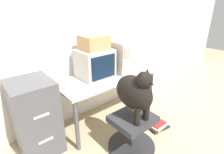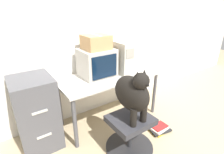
{
  "view_description": "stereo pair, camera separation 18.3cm",
  "coord_description": "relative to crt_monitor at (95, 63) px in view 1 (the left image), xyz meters",
  "views": [
    {
      "loc": [
        -1.4,
        -1.45,
        1.63
      ],
      "look_at": [
        -0.15,
        0.04,
        0.82
      ],
      "focal_mm": 28.0,
      "sensor_mm": 36.0,
      "label": 1
    },
    {
      "loc": [
        -1.25,
        -1.56,
        1.63
      ],
      "look_at": [
        -0.15,
        0.04,
        0.82
      ],
      "focal_mm": 28.0,
      "sensor_mm": 36.0,
      "label": 2
    }
  ],
  "objects": [
    {
      "name": "computer_mouse",
      "position": [
        0.27,
        -0.29,
        -0.17
      ],
      "size": [
        0.07,
        0.04,
        0.04
      ],
      "color": "silver",
      "rests_on": "desk"
    },
    {
      "name": "desk",
      "position": [
        0.15,
        -0.08,
        -0.27
      ],
      "size": [
        1.43,
        0.64,
        0.71
      ],
      "color": "silver",
      "rests_on": "ground_plane"
    },
    {
      "name": "dog",
      "position": [
        -0.01,
        -0.75,
        -0.13
      ],
      "size": [
        0.26,
        0.48,
        0.6
      ],
      "color": "black",
      "rests_on": "office_chair"
    },
    {
      "name": "filing_cabinet",
      "position": [
        -0.86,
        -0.03,
        -0.45
      ],
      "size": [
        0.44,
        0.51,
        0.89
      ],
      "color": "#4C4C51",
      "rests_on": "ground_plane"
    },
    {
      "name": "keyboard",
      "position": [
        -0.01,
        -0.3,
        -0.18
      ],
      "size": [
        0.44,
        0.15,
        0.03
      ],
      "color": "silver",
      "rests_on": "desk"
    },
    {
      "name": "book_stack_floor",
      "position": [
        0.54,
        -0.73,
        -0.86
      ],
      "size": [
        0.31,
        0.24,
        0.08
      ],
      "color": "gold",
      "rests_on": "ground_plane"
    },
    {
      "name": "pc_tower",
      "position": [
        0.35,
        -0.03,
        0.04
      ],
      "size": [
        0.18,
        0.48,
        0.45
      ],
      "color": "beige",
      "rests_on": "desk"
    },
    {
      "name": "office_chair",
      "position": [
        -0.01,
        -0.74,
        -0.68
      ],
      "size": [
        0.57,
        0.57,
        0.45
      ],
      "color": "#262628",
      "rests_on": "ground_plane"
    },
    {
      "name": "wall_back",
      "position": [
        0.15,
        0.3,
        0.4
      ],
      "size": [
        8.0,
        0.05,
        2.6
      ],
      "color": "white",
      "rests_on": "ground_plane"
    },
    {
      "name": "cardboard_box",
      "position": [
        0.0,
        0.0,
        0.28
      ],
      "size": [
        0.32,
        0.31,
        0.18
      ],
      "color": "tan",
      "rests_on": "crt_monitor"
    },
    {
      "name": "crt_monitor",
      "position": [
        0.0,
        0.0,
        0.0
      ],
      "size": [
        0.44,
        0.4,
        0.38
      ],
      "color": "#B7B2A8",
      "rests_on": "desk"
    },
    {
      "name": "ground_plane",
      "position": [
        0.15,
        -0.4,
        -0.9
      ],
      "size": [
        12.0,
        12.0,
        0.0
      ],
      "primitive_type": "plane",
      "color": "tan"
    }
  ]
}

